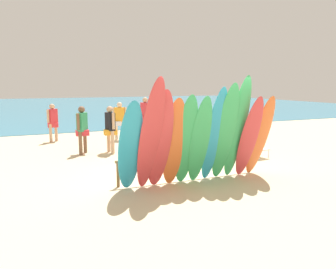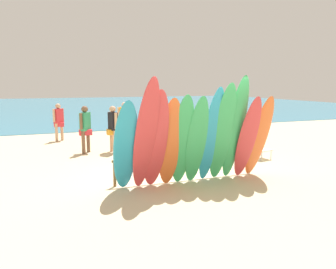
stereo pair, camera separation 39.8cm
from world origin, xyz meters
name	(u,v)px [view 2 (the right image)]	position (x,y,z in m)	size (l,w,h in m)	color
ground	(100,120)	(0.00, 14.00, 0.00)	(60.00, 60.00, 0.00)	beige
ocean_water	(78,106)	(0.00, 29.01, 0.01)	(60.00, 40.00, 0.02)	teal
surfboard_rack	(188,159)	(0.00, 0.00, 0.51)	(3.77, 0.07, 0.62)	brown
surfboard_teal_0	(126,147)	(-1.69, -0.55, 1.02)	(0.53, 0.08, 2.16)	#289EC6
surfboard_red_1	(146,136)	(-1.28, -0.70, 1.26)	(0.49, 0.08, 2.66)	#D13D42
surfboard_red_2	(156,140)	(-1.03, -0.59, 1.13)	(0.55, 0.08, 2.36)	#D13D42
surfboard_orange_3	(170,143)	(-0.66, -0.51, 1.03)	(0.53, 0.06, 2.13)	orange
surfboard_green_4	(182,141)	(-0.36, -0.52, 1.07)	(0.50, 0.06, 2.21)	#38B266
surfboard_green_5	(197,141)	(-0.02, -0.55, 1.05)	(0.50, 0.08, 2.17)	#38B266
surfboard_teal_6	(211,136)	(0.36, -0.54, 1.15)	(0.47, 0.08, 2.39)	#289EC6
surfboard_green_7	(223,133)	(0.64, -0.57, 1.19)	(0.51, 0.06, 2.50)	#38B266
surfboard_green_8	(235,129)	(0.98, -0.58, 1.28)	(0.46, 0.08, 2.66)	#38B266
surfboard_red_9	(247,138)	(1.29, -0.64, 1.04)	(0.49, 0.07, 2.21)	#D13D42
surfboard_orange_10	(259,137)	(1.68, -0.57, 1.04)	(0.51, 0.08, 2.19)	orange
beachgoer_midbeach	(59,120)	(-2.78, 6.80, 0.89)	(0.45, 0.44, 1.55)	tan
beachgoer_near_rack	(113,126)	(-1.12, 3.79, 0.92)	(0.42, 0.60, 1.60)	tan
beachgoer_photographing	(150,114)	(1.15, 6.73, 1.01)	(0.45, 0.64, 1.75)	tan
beachgoer_strolling	(125,118)	(-0.17, 6.16, 0.92)	(0.55, 0.36, 1.59)	beige
beachgoer_by_water	(85,126)	(-2.02, 3.99, 0.93)	(0.42, 0.51, 1.61)	brown
beach_chair_red	(258,145)	(3.03, 1.30, 0.43)	(0.59, 0.71, 0.83)	#B7B7BC
beach_chair_blue	(233,139)	(2.84, 2.48, 0.42)	(0.74, 0.86, 0.80)	#B7B7BC
distant_boat	(186,117)	(5.28, 12.25, 0.17)	(4.66, 1.45, 0.37)	#4C515B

